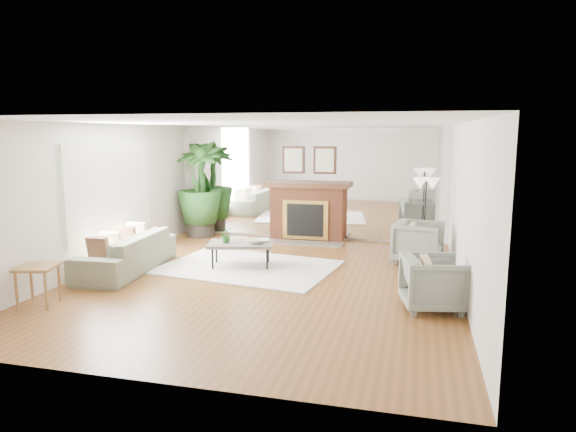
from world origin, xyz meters
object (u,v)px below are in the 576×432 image
(fireplace, at_px, (307,210))
(coffee_table, at_px, (241,245))
(floor_lamp, at_px, (426,190))
(sofa, at_px, (126,253))
(armchair_front, at_px, (434,283))
(armchair_back, at_px, (418,242))
(potted_ficus, at_px, (200,186))
(side_table, at_px, (37,272))

(fireplace, distance_m, coffee_table, 2.65)
(floor_lamp, bearing_deg, sofa, -155.93)
(armchair_front, relative_size, floor_lamp, 0.52)
(sofa, height_order, armchair_back, armchair_back)
(potted_ficus, bearing_deg, fireplace, 3.72)
(sofa, distance_m, side_table, 1.89)
(coffee_table, distance_m, armchair_front, 3.51)
(coffee_table, xyz_separation_m, side_table, (-2.01, -2.58, 0.06))
(sofa, height_order, potted_ficus, potted_ficus)
(armchair_back, relative_size, side_table, 1.41)
(coffee_table, relative_size, side_table, 2.10)
(fireplace, relative_size, side_table, 3.46)
(sofa, xyz_separation_m, floor_lamp, (4.92, 2.20, 0.97))
(fireplace, bearing_deg, sofa, -126.80)
(armchair_front, bearing_deg, side_table, 90.59)
(fireplace, relative_size, floor_lamp, 1.35)
(fireplace, bearing_deg, potted_ficus, -176.28)
(sofa, relative_size, potted_ficus, 1.03)
(coffee_table, bearing_deg, armchair_back, 20.31)
(coffee_table, distance_m, sofa, 1.95)
(fireplace, relative_size, armchair_front, 2.57)
(fireplace, bearing_deg, floor_lamp, -23.51)
(coffee_table, relative_size, armchair_back, 1.49)
(coffee_table, height_order, armchair_back, armchair_back)
(sofa, distance_m, armchair_front, 5.07)
(armchair_front, height_order, side_table, armchair_front)
(side_table, relative_size, floor_lamp, 0.39)
(armchair_front, bearing_deg, sofa, 70.01)
(coffee_table, relative_size, armchair_front, 1.56)
(sofa, bearing_deg, armchair_back, 107.61)
(potted_ficus, distance_m, floor_lamp, 5.01)
(sofa, distance_m, potted_ficus, 3.22)
(sofa, bearing_deg, armchair_front, 78.87)
(side_table, bearing_deg, armchair_back, 36.37)
(armchair_back, bearing_deg, sofa, 121.46)
(armchair_front, relative_size, side_table, 1.35)
(fireplace, xyz_separation_m, armchair_back, (2.37, -1.45, -0.28))
(fireplace, height_order, potted_ficus, potted_ficus)
(armchair_back, distance_m, armchair_front, 2.54)
(coffee_table, height_order, armchair_front, armchair_front)
(sofa, bearing_deg, side_table, -9.25)
(coffee_table, height_order, sofa, sofa)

